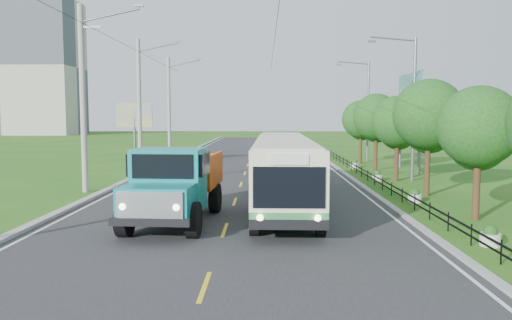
{
  "coord_description": "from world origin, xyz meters",
  "views": [
    {
      "loc": [
        1.45,
        -17.65,
        4.1
      ],
      "look_at": [
        0.99,
        7.4,
        1.9
      ],
      "focal_mm": 35.0,
      "sensor_mm": 36.0,
      "label": 1
    }
  ],
  "objects_px": {
    "streetlight_mid": "(411,103)",
    "billboard_left": "(134,119)",
    "pole_mid": "(140,103)",
    "tree_back": "(361,121)",
    "tree_fourth": "(398,124)",
    "dump_truck": "(176,180)",
    "pole_far": "(169,106)",
    "planter_far": "(355,164)",
    "tree_second": "(479,131)",
    "billboard_right": "(410,100)",
    "pole_near": "(84,98)",
    "tree_fifth": "(377,120)",
    "bus": "(283,165)",
    "planter_near": "(415,197)",
    "planter_front": "(490,237)",
    "streetlight_far": "(366,107)",
    "planter_mid": "(377,176)",
    "tree_third": "(429,119)"
  },
  "relations": [
    {
      "from": "planter_far",
      "to": "planter_mid",
      "type": "bearing_deg",
      "value": -90.0
    },
    {
      "from": "billboard_right",
      "to": "bus",
      "type": "height_order",
      "value": "billboard_right"
    },
    {
      "from": "tree_fifth",
      "to": "billboard_left",
      "type": "relative_size",
      "value": 1.12
    },
    {
      "from": "streetlight_mid",
      "to": "billboard_right",
      "type": "xyz_separation_m",
      "value": [
        1.66,
        6.0,
        0.44
      ]
    },
    {
      "from": "planter_near",
      "to": "bus",
      "type": "relative_size",
      "value": 0.04
    },
    {
      "from": "tree_fourth",
      "to": "streetlight_far",
      "type": "height_order",
      "value": "streetlight_far"
    },
    {
      "from": "tree_third",
      "to": "streetlight_far",
      "type": "height_order",
      "value": "streetlight_far"
    },
    {
      "from": "pole_near",
      "to": "planter_mid",
      "type": "relative_size",
      "value": 14.93
    },
    {
      "from": "pole_mid",
      "to": "tree_back",
      "type": "distance_m",
      "value": 18.89
    },
    {
      "from": "tree_third",
      "to": "bus",
      "type": "distance_m",
      "value": 8.25
    },
    {
      "from": "streetlight_far",
      "to": "planter_far",
      "type": "relative_size",
      "value": 13.54
    },
    {
      "from": "pole_mid",
      "to": "bus",
      "type": "xyz_separation_m",
      "value": [
        10.58,
        -15.41,
        -3.28
      ]
    },
    {
      "from": "streetlight_mid",
      "to": "pole_near",
      "type": "bearing_deg",
      "value": -165.19
    },
    {
      "from": "tree_fifth",
      "to": "tree_back",
      "type": "distance_m",
      "value": 6.0
    },
    {
      "from": "pole_mid",
      "to": "tree_back",
      "type": "height_order",
      "value": "pole_mid"
    },
    {
      "from": "planter_far",
      "to": "billboard_right",
      "type": "height_order",
      "value": "billboard_right"
    },
    {
      "from": "tree_third",
      "to": "bus",
      "type": "xyz_separation_m",
      "value": [
        -7.54,
        -2.55,
        -2.17
      ]
    },
    {
      "from": "pole_mid",
      "to": "dump_truck",
      "type": "height_order",
      "value": "pole_mid"
    },
    {
      "from": "tree_back",
      "to": "tree_fifth",
      "type": "bearing_deg",
      "value": -90.0
    },
    {
      "from": "tree_fourth",
      "to": "billboard_right",
      "type": "relative_size",
      "value": 0.74
    },
    {
      "from": "tree_fourth",
      "to": "streetlight_mid",
      "type": "bearing_deg",
      "value": -10.15
    },
    {
      "from": "pole_near",
      "to": "planter_front",
      "type": "bearing_deg",
      "value": -33.12
    },
    {
      "from": "tree_second",
      "to": "tree_back",
      "type": "bearing_deg",
      "value": 90.0
    },
    {
      "from": "pole_far",
      "to": "tree_back",
      "type": "xyz_separation_m",
      "value": [
        18.12,
        -6.86,
        -1.44
      ]
    },
    {
      "from": "planter_mid",
      "to": "billboard_left",
      "type": "xyz_separation_m",
      "value": [
        -18.1,
        10.0,
        3.58
      ]
    },
    {
      "from": "planter_far",
      "to": "tree_second",
      "type": "bearing_deg",
      "value": -86.38
    },
    {
      "from": "tree_fourth",
      "to": "dump_truck",
      "type": "height_order",
      "value": "tree_fourth"
    },
    {
      "from": "streetlight_mid",
      "to": "streetlight_far",
      "type": "height_order",
      "value": "same"
    },
    {
      "from": "bus",
      "to": "planter_near",
      "type": "bearing_deg",
      "value": 4.56
    },
    {
      "from": "pole_mid",
      "to": "streetlight_mid",
      "type": "height_order",
      "value": "pole_mid"
    },
    {
      "from": "planter_front",
      "to": "pole_mid",
      "type": "bearing_deg",
      "value": 126.25
    },
    {
      "from": "pole_near",
      "to": "tree_fourth",
      "type": "relative_size",
      "value": 1.85
    },
    {
      "from": "planter_mid",
      "to": "planter_far",
      "type": "height_order",
      "value": "same"
    },
    {
      "from": "billboard_right",
      "to": "tree_second",
      "type": "bearing_deg",
      "value": -97.79
    },
    {
      "from": "streetlight_mid",
      "to": "billboard_left",
      "type": "bearing_deg",
      "value": 153.6
    },
    {
      "from": "pole_far",
      "to": "billboard_right",
      "type": "relative_size",
      "value": 1.37
    },
    {
      "from": "tree_fifth",
      "to": "planter_far",
      "type": "bearing_deg",
      "value": 124.05
    },
    {
      "from": "tree_third",
      "to": "tree_back",
      "type": "xyz_separation_m",
      "value": [
        -0.0,
        18.0,
        -0.33
      ]
    },
    {
      "from": "pole_mid",
      "to": "billboard_left",
      "type": "relative_size",
      "value": 1.92
    },
    {
      "from": "planter_near",
      "to": "dump_truck",
      "type": "bearing_deg",
      "value": -156.12
    },
    {
      "from": "pole_mid",
      "to": "billboard_right",
      "type": "height_order",
      "value": "pole_mid"
    },
    {
      "from": "pole_far",
      "to": "tree_second",
      "type": "xyz_separation_m",
      "value": [
        18.12,
        -30.86,
        -1.57
      ]
    },
    {
      "from": "streetlight_mid",
      "to": "dump_truck",
      "type": "xyz_separation_m",
      "value": [
        -12.63,
        -12.69,
        -3.24
      ]
    },
    {
      "from": "billboard_left",
      "to": "tree_back",
      "type": "bearing_deg",
      "value": 6.31
    },
    {
      "from": "billboard_right",
      "to": "billboard_left",
      "type": "bearing_deg",
      "value": 169.6
    },
    {
      "from": "pole_mid",
      "to": "planter_front",
      "type": "xyz_separation_m",
      "value": [
        16.86,
        -23.0,
        -4.81
      ]
    },
    {
      "from": "streetlight_far",
      "to": "billboard_right",
      "type": "xyz_separation_m",
      "value": [
        1.66,
        -8.0,
        0.44
      ]
    },
    {
      "from": "tree_third",
      "to": "planter_front",
      "type": "distance_m",
      "value": 10.87
    },
    {
      "from": "tree_second",
      "to": "tree_fifth",
      "type": "xyz_separation_m",
      "value": [
        0.0,
        18.0,
        0.33
      ]
    },
    {
      "from": "streetlight_far",
      "to": "billboard_right",
      "type": "relative_size",
      "value": 1.24
    }
  ]
}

